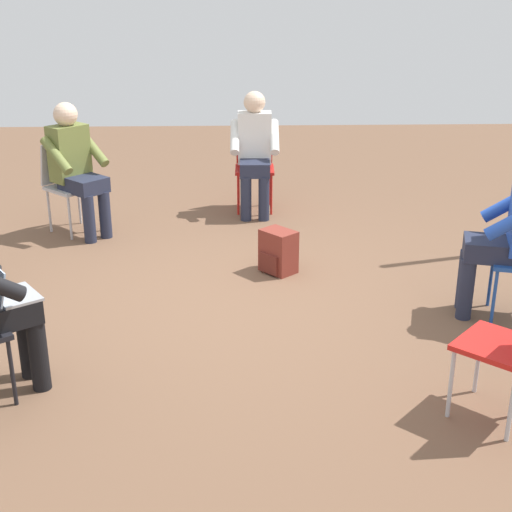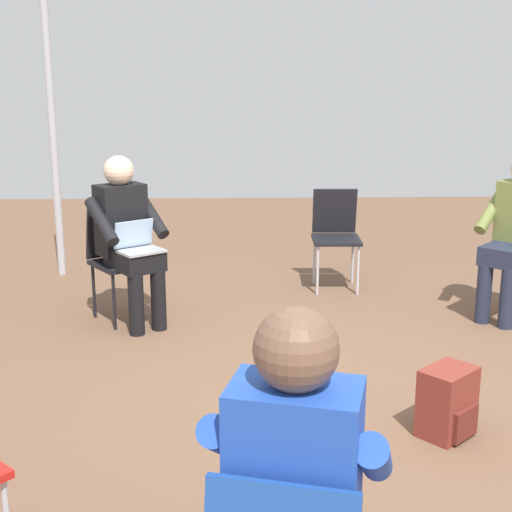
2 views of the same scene
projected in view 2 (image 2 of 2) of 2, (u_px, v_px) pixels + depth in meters
The scene contains 7 objects.
ground_plane at pixel (325, 402), 4.03m from camera, with size 14.00×14.00×0.00m, color brown.
chair_southeast at pixel (118, 254), 5.36m from camera, with size 0.57×0.58×0.85m.
chair_south at pixel (336, 231), 6.14m from camera, with size 0.41×0.45×0.85m.
person_with_laptop at pixel (128, 232), 5.18m from camera, with size 0.63×0.64×1.24m.
person_in_blue at pixel (300, 484), 1.97m from camera, with size 0.58×0.58×1.24m.
backpack_near_laptop_user at pixel (447, 406), 3.64m from camera, with size 0.34×0.34×0.36m.
tent_pole_far at pixel (52, 125), 6.31m from camera, with size 0.07×0.07×2.74m, color #B2B2B7.
Camera 2 is at (0.51, 3.69, 1.79)m, focal length 50.00 mm.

